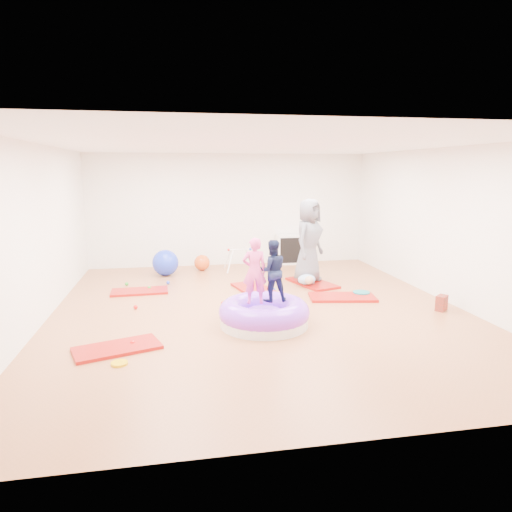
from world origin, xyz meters
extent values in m
cube|color=#A6643D|center=(0.00, 0.00, 0.00)|extent=(7.00, 8.00, 0.01)
cube|color=white|center=(0.00, 0.00, 2.80)|extent=(7.00, 8.00, 0.01)
cube|color=white|center=(0.00, 4.00, 1.40)|extent=(7.00, 0.01, 2.80)
cube|color=white|center=(0.00, -4.00, 1.40)|extent=(7.00, 0.01, 2.80)
cube|color=white|center=(-3.50, 0.00, 1.40)|extent=(0.01, 8.00, 2.80)
cube|color=white|center=(3.50, 0.00, 1.40)|extent=(0.01, 8.00, 2.80)
cube|color=#A30D19|center=(-2.22, -1.41, 0.02)|extent=(1.25, 0.90, 0.05)
cube|color=#A30D19|center=(-2.12, 1.57, 0.02)|extent=(1.12, 0.59, 0.05)
cube|color=#A30D19|center=(0.16, 1.31, 0.02)|extent=(0.86, 1.29, 0.05)
cube|color=#A30D19|center=(1.69, 0.43, 0.03)|extent=(1.31, 0.81, 0.05)
cube|color=#A30D19|center=(1.45, 1.60, 0.03)|extent=(0.94, 1.34, 0.05)
cylinder|color=white|center=(-0.07, -0.79, 0.08)|extent=(1.38, 1.38, 0.16)
torus|color=#8538E4|center=(-0.07, -0.79, 0.22)|extent=(1.42, 1.42, 0.38)
ellipsoid|color=#8538E4|center=(-0.07, -0.79, 0.13)|extent=(0.75, 0.75, 0.34)
imported|color=#EB4895|center=(-0.22, -0.78, 0.93)|extent=(0.40, 0.28, 1.03)
imported|color=#121937|center=(0.07, -0.70, 0.90)|extent=(0.48, 0.38, 0.98)
imported|color=slate|center=(1.38, 1.66, 0.93)|extent=(1.00, 1.01, 1.76)
ellipsoid|color=#97BAE5|center=(1.27, 1.40, 0.16)|extent=(0.37, 0.24, 0.21)
sphere|color=tan|center=(1.27, 1.22, 0.18)|extent=(0.17, 0.17, 0.17)
sphere|color=red|center=(-0.15, -0.40, 0.04)|extent=(0.08, 0.08, 0.08)
sphere|color=red|center=(-0.59, 0.40, 0.04)|extent=(0.08, 0.08, 0.08)
sphere|color=green|center=(-2.43, 2.17, 0.04)|extent=(0.08, 0.08, 0.08)
sphere|color=blue|center=(-1.57, 2.13, 0.04)|extent=(0.08, 0.08, 0.08)
sphere|color=green|center=(-1.94, 1.73, 0.04)|extent=(0.08, 0.08, 0.08)
sphere|color=blue|center=(0.52, 1.15, 0.04)|extent=(0.08, 0.08, 0.08)
sphere|color=red|center=(-2.03, -1.30, 0.04)|extent=(0.08, 0.08, 0.08)
sphere|color=red|center=(-2.12, 0.43, 0.04)|extent=(0.08, 0.08, 0.08)
sphere|color=blue|center=(-1.63, 2.99, 0.30)|extent=(0.60, 0.60, 0.60)
sphere|color=#D8521A|center=(-0.77, 3.40, 0.19)|extent=(0.38, 0.38, 0.38)
cylinder|color=white|center=(-0.13, 2.92, 0.29)|extent=(0.20, 0.21, 0.54)
cylinder|color=white|center=(-0.13, 3.39, 0.29)|extent=(0.20, 0.21, 0.54)
cylinder|color=white|center=(0.37, 2.92, 0.29)|extent=(0.20, 0.21, 0.54)
cylinder|color=white|center=(0.37, 3.39, 0.29)|extent=(0.20, 0.21, 0.54)
cylinder|color=white|center=(0.12, 3.16, 0.52)|extent=(0.52, 0.03, 0.03)
sphere|color=red|center=(-0.14, 3.16, 0.52)|extent=(0.06, 0.06, 0.06)
sphere|color=blue|center=(0.38, 3.16, 0.52)|extent=(0.06, 0.06, 0.06)
cube|color=white|center=(1.56, 3.80, 0.38)|extent=(0.76, 0.37, 0.76)
cube|color=black|center=(1.56, 3.62, 0.38)|extent=(0.65, 0.02, 0.65)
cube|color=white|center=(1.56, 3.74, 0.38)|extent=(0.02, 0.26, 0.67)
cube|color=white|center=(1.56, 3.74, 0.38)|extent=(0.67, 0.26, 0.02)
cylinder|color=#0C7B81|center=(2.13, 0.57, 0.04)|extent=(0.33, 0.33, 0.07)
cube|color=red|center=(3.10, -0.59, 0.13)|extent=(0.27, 0.26, 0.27)
cylinder|color=#E9B804|center=(-2.14, -1.91, 0.02)|extent=(0.21, 0.21, 0.03)
camera|label=1|loc=(-1.42, -7.48, 2.39)|focal=32.00mm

